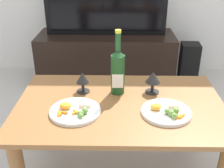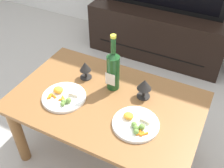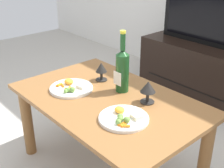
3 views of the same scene
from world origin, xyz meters
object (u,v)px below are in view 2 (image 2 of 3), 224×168
object	(u,v)px
goblet_left	(85,68)
goblet_right	(144,85)
dining_table	(106,112)
tv_stand	(158,32)
wine_bottle	(113,69)
dinner_plate_left	(64,97)
dinner_plate_right	(136,124)

from	to	relation	value
goblet_left	goblet_right	world-z (taller)	goblet_right
dining_table	tv_stand	world-z (taller)	dining_table
goblet_left	tv_stand	bearing A→B (deg)	86.03
dining_table	tv_stand	bearing A→B (deg)	95.31
dining_table	goblet_left	distance (m)	0.30
dining_table	goblet_right	size ratio (longest dim) A/B	8.78
tv_stand	wine_bottle	bearing A→B (deg)	-84.85
dinner_plate_left	goblet_right	bearing A→B (deg)	28.49
dining_table	wine_bottle	bearing A→B (deg)	96.94
dinner_plate_left	dining_table	bearing A→B (deg)	22.89
goblet_left	dinner_plate_left	size ratio (longest dim) A/B	0.46
dinner_plate_left	tv_stand	bearing A→B (deg)	86.02
wine_bottle	dinner_plate_left	bearing A→B (deg)	-134.40
goblet_left	wine_bottle	bearing A→B (deg)	-1.48
dinner_plate_left	dinner_plate_right	bearing A→B (deg)	-0.12
goblet_right	dinner_plate_left	xyz separation A→B (m)	(-0.41, -0.22, -0.07)
dining_table	goblet_right	bearing A→B (deg)	34.72
tv_stand	goblet_right	size ratio (longest dim) A/B	10.64
dinner_plate_left	dinner_plate_right	size ratio (longest dim) A/B	1.03
dining_table	tv_stand	size ratio (longest dim) A/B	0.83
goblet_left	goblet_right	xyz separation A→B (m)	(0.39, 0.00, 0.01)
tv_stand	goblet_left	world-z (taller)	goblet_left
dining_table	goblet_left	size ratio (longest dim) A/B	9.28
dinner_plate_left	dinner_plate_right	xyz separation A→B (m)	(0.46, -0.00, 0.00)
dinner_plate_left	dinner_plate_right	world-z (taller)	same
dinner_plate_left	dinner_plate_right	distance (m)	0.46
dinner_plate_right	tv_stand	bearing A→B (deg)	103.69
tv_stand	dinner_plate_right	size ratio (longest dim) A/B	5.31
dining_table	goblet_right	xyz separation A→B (m)	(0.18, 0.13, 0.18)
wine_bottle	goblet_right	xyz separation A→B (m)	(0.20, 0.01, -0.05)
dining_table	dinner_plate_left	bearing A→B (deg)	-157.11
tv_stand	wine_bottle	size ratio (longest dim) A/B	3.67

